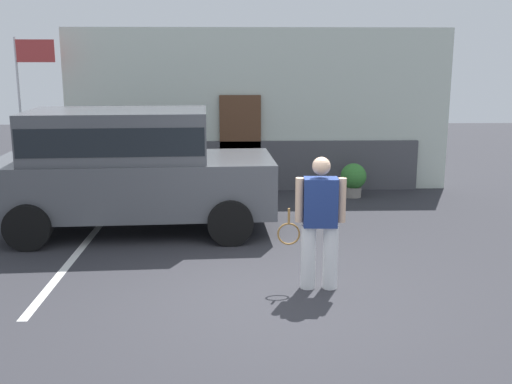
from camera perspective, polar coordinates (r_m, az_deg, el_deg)
ground_plane at (r=7.69m, az=1.88°, el=-9.60°), size 40.00×40.00×0.00m
parking_stripe_0 at (r=9.41m, az=-16.75°, el=-5.95°), size 0.12×4.40×0.01m
house_frontage at (r=13.51m, az=0.21°, el=7.24°), size 8.40×0.40×3.52m
parked_suv at (r=10.40m, az=-11.86°, el=2.55°), size 4.70×2.36×2.05m
tennis_player_man at (r=7.68m, az=5.98°, el=-2.78°), size 0.89×0.29×1.70m
potted_plant_by_porch at (r=13.00m, az=9.10°, el=1.27°), size 0.54×0.54×0.72m
flag_pole at (r=13.45m, az=-20.62°, el=9.04°), size 0.80×0.08×3.30m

